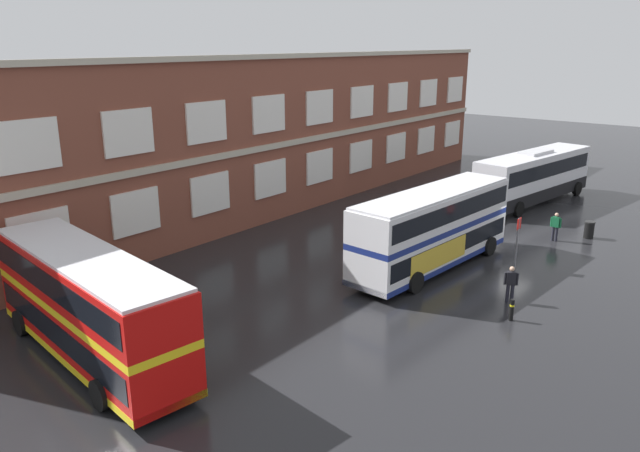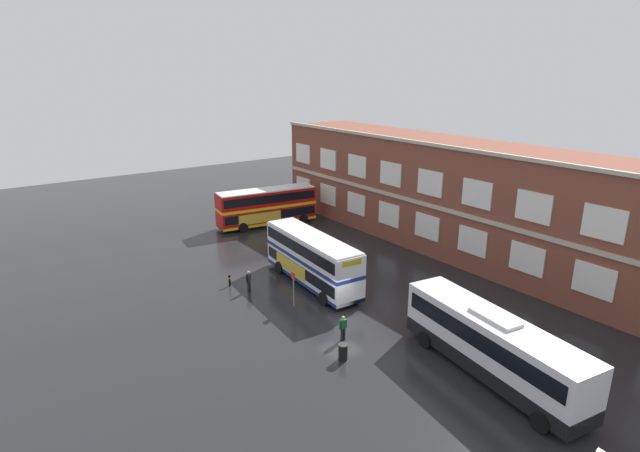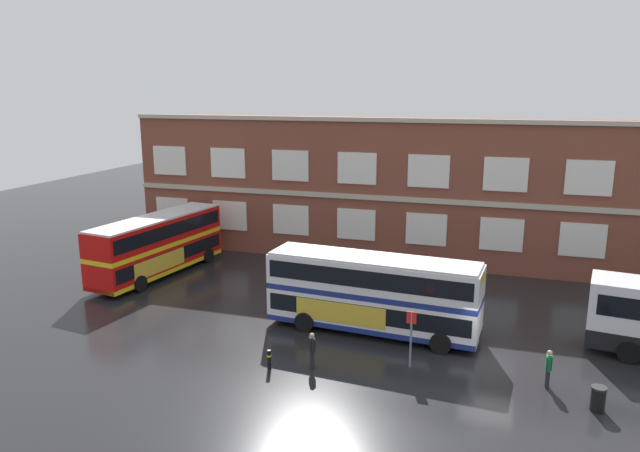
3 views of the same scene
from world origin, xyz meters
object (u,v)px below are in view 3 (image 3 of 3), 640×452
second_passenger (312,349)px  bus_stand_flag (411,334)px  safety_bollard_east (269,360)px  double_decker_middle (372,293)px  double_decker_near (158,244)px  waiting_passenger (548,367)px  station_litter_bin (598,399)px

second_passenger → bus_stand_flag: size_ratio=0.63×
bus_stand_flag → safety_bollard_east: (-6.05, -2.20, -1.14)m
safety_bollard_east → double_decker_middle: bearing=58.6°
second_passenger → bus_stand_flag: (4.26, 1.41, 0.70)m
double_decker_near → waiting_passenger: bearing=-19.5°
double_decker_near → waiting_passenger: double_decker_near is taller
double_decker_middle → safety_bollard_east: 6.85m
waiting_passenger → safety_bollard_east: bearing=-169.9°
double_decker_near → second_passenger: 17.65m
bus_stand_flag → station_litter_bin: (7.70, -1.50, -1.12)m
double_decker_near → waiting_passenger: 26.13m
station_litter_bin → double_decker_middle: bearing=154.2°
double_decker_near → safety_bollard_east: 16.75m
second_passenger → station_litter_bin: second_passenger is taller
double_decker_near → bus_stand_flag: size_ratio=4.17×
waiting_passenger → second_passenger: (-10.16, -1.34, 0.00)m
double_decker_middle → waiting_passenger: double_decker_middle is taller
waiting_passenger → station_litter_bin: size_ratio=1.65×
double_decker_middle → station_litter_bin: 11.54m
second_passenger → bus_stand_flag: bearing=18.3°
double_decker_near → safety_bollard_east: bearing=-40.6°
bus_stand_flag → station_litter_bin: size_ratio=2.62×
double_decker_near → bus_stand_flag: double_decker_near is taller
bus_stand_flag → station_litter_bin: 7.93m
double_decker_middle → bus_stand_flag: (2.59, -3.47, -0.51)m
double_decker_middle → bus_stand_flag: double_decker_middle is taller
double_decker_near → safety_bollard_east: (12.65, -10.86, -1.66)m
double_decker_middle → safety_bollard_east: size_ratio=11.75×
second_passenger → safety_bollard_east: size_ratio=1.79×
double_decker_near → second_passenger: size_ratio=6.62×
waiting_passenger → bus_stand_flag: bus_stand_flag is taller
double_decker_near → station_litter_bin: double_decker_near is taller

